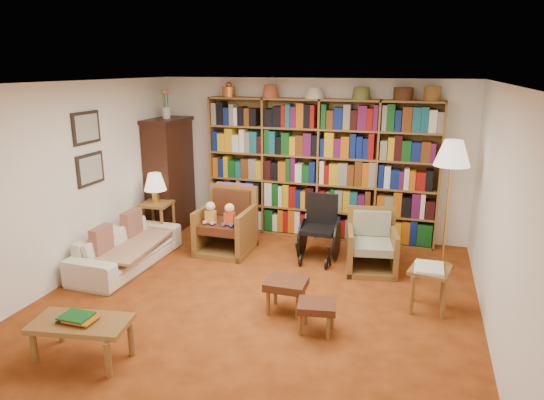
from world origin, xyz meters
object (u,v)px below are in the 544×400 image
at_px(armchair_leather, 228,225).
at_px(floor_lamp, 452,159).
at_px(footstool_a, 286,286).
at_px(sofa, 127,248).
at_px(side_table_lamp, 157,212).
at_px(wheelchair, 320,230).
at_px(side_table_papers, 429,276).
at_px(coffee_table, 81,326).
at_px(armchair_sage, 372,247).
at_px(footstool_b, 317,308).

height_order(armchair_leather, floor_lamp, floor_lamp).
bearing_deg(footstool_a, sofa, 166.14).
height_order(side_table_lamp, wheelchair, wheelchair).
xyz_separation_m(floor_lamp, footstool_a, (-1.71, -1.86, -1.21)).
distance_m(side_table_papers, coffee_table, 3.66).
distance_m(sofa, floor_lamp, 4.52).
bearing_deg(armchair_leather, sofa, -137.80).
bearing_deg(side_table_lamp, sofa, -84.28).
height_order(armchair_leather, wheelchair, armchair_leather).
bearing_deg(wheelchair, armchair_sage, -11.39).
bearing_deg(footstool_b, armchair_sage, 78.67).
bearing_deg(side_table_lamp, coffee_table, -72.40).
bearing_deg(sofa, footstool_b, -106.85).
height_order(sofa, footstool_b, sofa).
distance_m(wheelchair, side_table_papers, 1.89).
height_order(floor_lamp, coffee_table, floor_lamp).
relative_size(side_table_lamp, wheelchair, 0.68).
bearing_deg(armchair_leather, side_table_lamp, 179.84).
bearing_deg(side_table_papers, side_table_lamp, 165.06).
height_order(sofa, side_table_lamp, side_table_lamp).
distance_m(armchair_leather, armchair_sage, 2.14).
distance_m(side_table_lamp, wheelchair, 2.57).
distance_m(armchair_sage, footstool_b, 1.88).
bearing_deg(coffee_table, side_table_lamp, 107.60).
relative_size(floor_lamp, footstool_a, 3.92).
xyz_separation_m(wheelchair, coffee_table, (-1.60, -3.13, -0.08)).
height_order(floor_lamp, footstool_b, floor_lamp).
relative_size(armchair_sage, footstool_a, 1.81).
height_order(side_table_papers, footstool_a, side_table_papers).
xyz_separation_m(sofa, footstool_b, (2.86, -0.92, 0.01)).
xyz_separation_m(side_table_lamp, armchair_sage, (3.33, -0.08, -0.16)).
xyz_separation_m(side_table_lamp, side_table_papers, (4.06, -1.08, -0.07)).
xyz_separation_m(sofa, side_table_papers, (3.96, -0.08, 0.15)).
bearing_deg(footstool_a, armchair_sage, 62.68).
bearing_deg(armchair_sage, side_table_papers, -54.16).
height_order(armchair_leather, footstool_b, armchair_leather).
bearing_deg(footstool_b, coffee_table, -150.50).
bearing_deg(side_table_papers, floor_lamp, 81.60).
xyz_separation_m(armchair_leather, coffee_table, (-0.23, -3.05, -0.05)).
xyz_separation_m(side_table_lamp, coffee_table, (0.97, -3.05, -0.13)).
xyz_separation_m(footstool_a, coffee_table, (-1.58, -1.45, 0.03)).
bearing_deg(side_table_lamp, armchair_sage, -1.34).
relative_size(armchair_leather, side_table_papers, 1.83).
height_order(armchair_sage, footstool_a, armchair_sage).
xyz_separation_m(armchair_leather, footstool_b, (1.77, -1.92, -0.12)).
xyz_separation_m(wheelchair, side_table_papers, (1.49, -1.16, -0.01)).
relative_size(side_table_lamp, footstool_b, 1.44).
bearing_deg(wheelchair, coffee_table, -117.10).
bearing_deg(armchair_sage, footstool_b, -101.33).
bearing_deg(floor_lamp, side_table_papers, -98.40).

